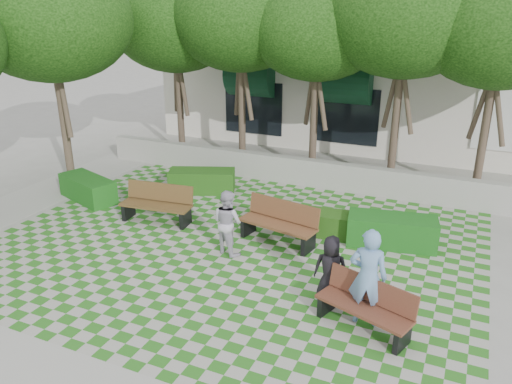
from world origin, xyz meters
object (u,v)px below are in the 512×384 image
at_px(hedge_midleft, 202,181).
at_px(person_blue, 368,277).
at_px(person_white, 228,222).
at_px(bench_mid, 279,223).
at_px(bench_east, 366,307).
at_px(hedge_midright, 322,223).
at_px(person_dark, 331,269).
at_px(hedge_east, 392,231).
at_px(hedge_west, 88,189).
at_px(bench_west, 157,204).

height_order(hedge_midleft, person_blue, person_blue).
relative_size(person_blue, person_white, 1.21).
bearing_deg(person_white, bench_mid, -112.67).
bearing_deg(bench_east, bench_mid, 154.82).
relative_size(bench_east, hedge_midright, 1.08).
bearing_deg(person_blue, person_dark, -34.49).
bearing_deg(hedge_midleft, hedge_midright, -18.20).
distance_m(bench_mid, person_white, 1.43).
bearing_deg(hedge_east, bench_mid, -159.34).
height_order(bench_east, hedge_midright, bench_east).
bearing_deg(hedge_west, person_blue, -17.10).
height_order(hedge_midleft, person_dark, person_dark).
xyz_separation_m(hedge_east, person_dark, (-0.72, -3.08, 0.33)).
distance_m(hedge_west, person_blue, 9.74).
relative_size(hedge_west, person_dark, 1.46).
height_order(bench_east, hedge_west, bench_east).
xyz_separation_m(bench_mid, bench_west, (-3.60, -0.17, -0.01)).
distance_m(hedge_east, person_blue, 3.60).
relative_size(bench_mid, person_blue, 1.09).
height_order(bench_mid, person_dark, person_dark).
bearing_deg(bench_west, bench_east, -27.86).
height_order(bench_west, person_blue, person_blue).
bearing_deg(hedge_midleft, person_blue, -37.58).
xyz_separation_m(bench_east, person_white, (-3.75, 1.69, 0.35)).
xyz_separation_m(bench_west, hedge_midright, (4.45, 1.07, -0.20)).
bearing_deg(hedge_midright, person_dark, -69.99).
bearing_deg(hedge_east, hedge_midleft, 167.63).
relative_size(hedge_midright, hedge_west, 0.86).
bearing_deg(bench_mid, bench_west, -166.45).
bearing_deg(hedge_east, person_dark, -103.17).
relative_size(person_dark, person_white, 0.88).
bearing_deg(hedge_west, hedge_midleft, 35.71).
height_order(bench_mid, hedge_midright, bench_mid).
relative_size(bench_east, bench_west, 0.93).
height_order(bench_west, hedge_west, bench_west).
bearing_deg(bench_east, person_white, 174.73).
relative_size(hedge_west, person_blue, 1.06).
distance_m(hedge_midleft, person_white, 4.39).
distance_m(bench_east, person_white, 4.13).
bearing_deg(person_white, person_dark, 179.33).
distance_m(person_blue, person_dark, 1.00).
bearing_deg(person_white, hedge_east, -131.28).
xyz_separation_m(person_blue, person_dark, (-0.84, 0.47, -0.27)).
bearing_deg(bench_east, hedge_midright, 137.31).
height_order(bench_west, hedge_midright, bench_west).
bearing_deg(bench_west, hedge_midleft, 84.74).
bearing_deg(person_white, bench_west, 0.69).
distance_m(hedge_midright, person_white, 2.69).
height_order(hedge_west, person_dark, person_dark).
height_order(hedge_midright, hedge_west, hedge_west).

